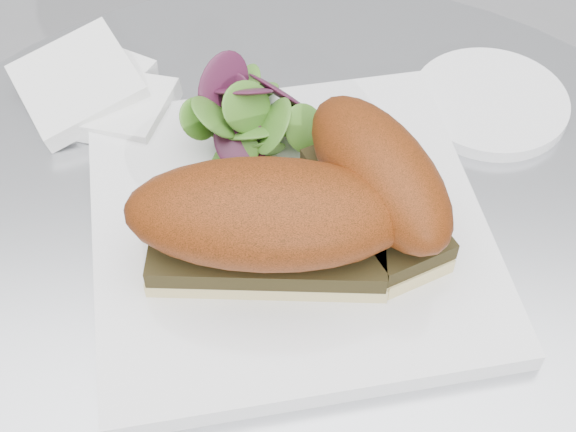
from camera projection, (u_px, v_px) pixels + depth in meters
name	position (u px, v px, depth m)	size (l,w,h in m)	color
table	(301.00, 425.00, 0.75)	(0.70, 0.70, 0.73)	#B7B9BF
plate	(289.00, 226.00, 0.58)	(0.28, 0.28, 0.02)	white
sandwich_left	(267.00, 222.00, 0.51)	(0.18, 0.09, 0.08)	#D6C185
sandwich_right	(378.00, 180.00, 0.54)	(0.13, 0.16, 0.08)	#D6C185
salad	(238.00, 116.00, 0.60)	(0.11, 0.11, 0.05)	#4C852B
napkin	(103.00, 104.00, 0.66)	(0.12, 0.12, 0.02)	white
saucer	(490.00, 102.00, 0.66)	(0.13, 0.13, 0.01)	white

